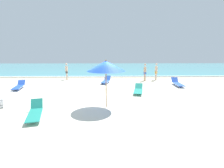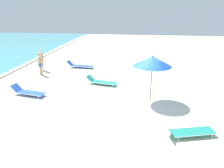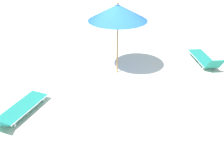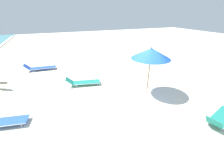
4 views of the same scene
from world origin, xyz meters
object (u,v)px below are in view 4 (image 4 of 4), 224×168
at_px(sun_lounger_under_umbrella, 40,68).
at_px(sun_lounger_beside_umbrella, 221,117).
at_px(beach_umbrella, 151,54).
at_px(sun_lounger_near_water_left, 83,82).

height_order(sun_lounger_under_umbrella, sun_lounger_beside_umbrella, sun_lounger_beside_umbrella).
bearing_deg(sun_lounger_under_umbrella, beach_umbrella, -133.33).
xyz_separation_m(sun_lounger_under_umbrella, sun_lounger_beside_umbrella, (-9.56, -7.19, 0.01)).
bearing_deg(beach_umbrella, sun_lounger_near_water_left, 54.10).
relative_size(beach_umbrella, sun_lounger_near_water_left, 1.21).
height_order(beach_umbrella, sun_lounger_near_water_left, beach_umbrella).
distance_m(sun_lounger_under_umbrella, sun_lounger_beside_umbrella, 11.96).
relative_size(beach_umbrella, sun_lounger_beside_umbrella, 1.18).
bearing_deg(beach_umbrella, sun_lounger_beside_umbrella, -157.08).
distance_m(beach_umbrella, sun_lounger_beside_umbrella, 4.16).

